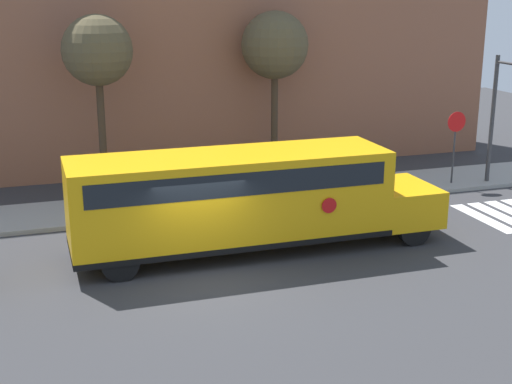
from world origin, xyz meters
name	(u,v)px	position (x,y,z in m)	size (l,w,h in m)	color
ground_plane	(204,277)	(0.00, 0.00, 0.00)	(60.00, 60.00, 0.00)	#333335
sidewalk_strip	(158,206)	(0.00, 6.50, 0.07)	(44.00, 3.00, 0.15)	#9E9E99
building_backdrop	(125,40)	(0.00, 13.00, 5.33)	(32.00, 4.00, 10.67)	#935B42
school_bus	(243,196)	(1.58, 1.54, 1.69)	(10.91, 2.57, 2.92)	#EAA80F
stop_sign	(455,137)	(11.31, 5.76, 1.96)	(0.76, 0.10, 2.93)	#38383A
tree_near_sidewalk	(97,52)	(-1.54, 8.88, 5.23)	(2.52, 2.52, 6.55)	#423323
tree_far_sidewalk	(275,46)	(5.44, 9.79, 5.19)	(2.67, 2.67, 6.58)	#423323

